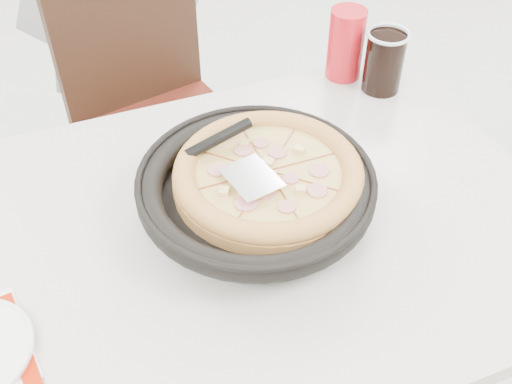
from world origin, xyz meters
name	(u,v)px	position (x,y,z in m)	size (l,w,h in m)	color
floor	(191,298)	(0.00, 0.00, 0.00)	(7.00, 7.00, 0.00)	silver
main_table	(227,347)	(-0.02, -0.43, 0.38)	(1.20, 0.80, 0.75)	beige
chair_far	(167,131)	(0.03, 0.23, 0.47)	(0.42, 0.42, 0.95)	black
trivet	(265,204)	(0.07, -0.41, 0.77)	(0.12, 0.12, 0.04)	black
pizza_pan	(256,195)	(0.05, -0.41, 0.79)	(0.35, 0.35, 0.01)	black
pizza	(268,180)	(0.08, -0.40, 0.81)	(0.33, 0.33, 0.02)	#CE8E46
pizza_server	(252,177)	(0.04, -0.42, 0.84)	(0.08, 0.10, 0.00)	white
cola_glass	(384,63)	(0.46, -0.15, 0.81)	(0.08, 0.08, 0.13)	black
red_cup	(346,44)	(0.40, -0.07, 0.83)	(0.08, 0.08, 0.16)	red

